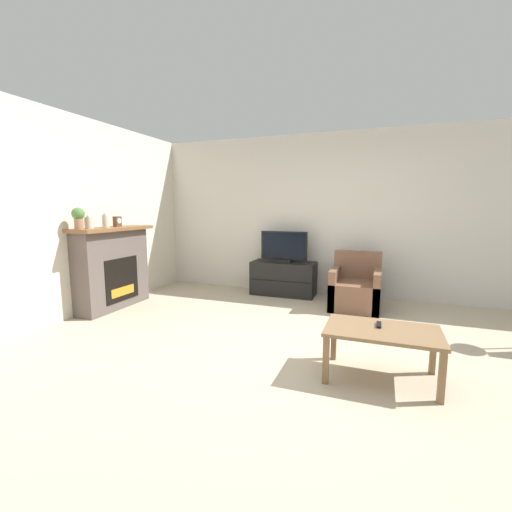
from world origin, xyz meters
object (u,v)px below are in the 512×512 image
(mantel_vase_left, at_px, (89,222))
(tv_stand, at_px, (284,278))
(tv, at_px, (284,248))
(fireplace, at_px, (113,267))
(armchair, at_px, (355,290))
(mantel_vase_centre_left, at_px, (105,221))
(coffee_table, at_px, (382,336))
(remote, at_px, (379,325))
(mantel_clock, at_px, (117,221))
(potted_plant, at_px, (78,217))

(mantel_vase_left, relative_size, tv_stand, 0.18)
(tv_stand, xyz_separation_m, tv, (0.00, -0.00, 0.52))
(fireplace, bearing_deg, mantel_vase_left, -87.53)
(fireplace, bearing_deg, armchair, 20.21)
(mantel_vase_centre_left, xyz_separation_m, tv_stand, (2.14, 1.71, -1.01))
(coffee_table, relative_size, remote, 6.33)
(mantel_clock, bearing_deg, armchair, 18.32)
(mantel_clock, xyz_separation_m, armchair, (3.35, 1.11, -1.00))
(mantel_vase_centre_left, height_order, tv_stand, mantel_vase_centre_left)
(potted_plant, distance_m, tv, 3.10)
(fireplace, xyz_separation_m, mantel_clock, (0.02, 0.13, 0.66))
(tv, height_order, armchair, tv)
(armchair, bearing_deg, potted_plant, -151.82)
(mantel_vase_centre_left, distance_m, armchair, 3.75)
(mantel_clock, distance_m, tv_stand, 2.79)
(tv_stand, relative_size, armchair, 1.31)
(mantel_vase_centre_left, height_order, tv, mantel_vase_centre_left)
(fireplace, relative_size, tv, 1.64)
(mantel_clock, bearing_deg, fireplace, -97.70)
(coffee_table, xyz_separation_m, remote, (-0.03, 0.08, 0.07))
(mantel_clock, distance_m, tv, 2.64)
(tv, relative_size, remote, 5.31)
(mantel_clock, relative_size, armchair, 0.18)
(tv, distance_m, armchair, 1.38)
(armchair, height_order, coffee_table, armchair)
(mantel_vase_centre_left, height_order, potted_plant, potted_plant)
(coffee_table, height_order, remote, remote)
(mantel_vase_centre_left, xyz_separation_m, armchair, (3.35, 1.34, -1.02))
(tv_stand, bearing_deg, potted_plant, -134.60)
(mantel_vase_left, bearing_deg, mantel_vase_centre_left, 90.00)
(fireplace, relative_size, coffee_table, 1.38)
(mantel_clock, bearing_deg, tv, 34.72)
(tv, relative_size, coffee_table, 0.84)
(mantel_clock, xyz_separation_m, coffee_table, (3.73, -1.03, -0.89))
(tv_stand, distance_m, coffee_table, 2.98)
(mantel_vase_centre_left, xyz_separation_m, tv, (2.14, 1.71, -0.49))
(mantel_vase_centre_left, bearing_deg, mantel_clock, 89.81)
(fireplace, relative_size, armchair, 1.60)
(mantel_vase_left, relative_size, mantel_vase_centre_left, 0.90)
(fireplace, bearing_deg, remote, -12.53)
(fireplace, height_order, remote, fireplace)
(potted_plant, xyz_separation_m, remote, (3.70, -0.27, -0.90))
(tv, height_order, remote, tv)
(mantel_vase_left, distance_m, mantel_clock, 0.52)
(armchair, relative_size, remote, 5.44)
(armchair, bearing_deg, tv, 162.92)
(armchair, bearing_deg, mantel_vase_centre_left, -158.23)
(mantel_vase_centre_left, bearing_deg, potted_plant, -90.00)
(mantel_vase_centre_left, bearing_deg, coffee_table, -12.17)
(tv_stand, distance_m, tv, 0.52)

